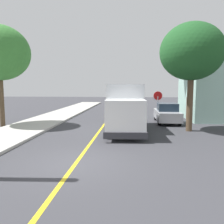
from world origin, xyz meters
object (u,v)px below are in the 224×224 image
at_px(box_truck, 125,105).
at_px(stop_sign, 158,100).
at_px(parked_car_mid, 129,105).
at_px(parked_van_across, 167,113).
at_px(street_tree_far_side, 192,52).
at_px(parked_car_near, 126,110).

xyz_separation_m(box_truck, stop_sign, (2.82, 4.63, 0.09)).
distance_m(parked_car_mid, parked_van_across, 9.80).
bearing_deg(box_truck, street_tree_far_side, 0.10).
bearing_deg(parked_car_mid, parked_van_across, -70.07).
height_order(box_truck, parked_car_mid, box_truck).
bearing_deg(street_tree_far_side, box_truck, -179.90).
bearing_deg(parked_van_across, stop_sign, 122.61).
distance_m(parked_van_across, street_tree_far_side, 5.86).
xyz_separation_m(parked_car_near, parked_car_mid, (0.19, 6.13, 0.00)).
height_order(parked_van_across, stop_sign, stop_sign).
height_order(parked_car_near, street_tree_far_side, street_tree_far_side).
bearing_deg(parked_van_across, parked_car_mid, 109.93).
height_order(parked_car_near, parked_car_mid, same).
bearing_deg(parked_car_near, street_tree_far_side, -55.94).
xyz_separation_m(parked_car_mid, parked_van_across, (3.34, -9.21, 0.00)).
height_order(parked_car_near, stop_sign, stop_sign).
bearing_deg(street_tree_far_side, parked_car_mid, 108.63).
bearing_deg(stop_sign, parked_car_near, 144.59).
distance_m(parked_car_near, parked_car_mid, 6.13).
height_order(parked_van_across, street_tree_far_side, street_tree_far_side).
bearing_deg(stop_sign, parked_van_across, -57.39).
bearing_deg(stop_sign, parked_car_mid, 108.10).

